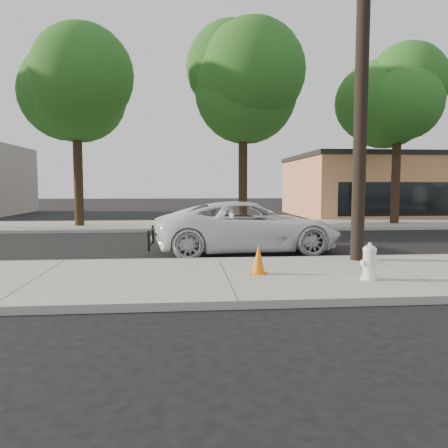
{
  "coord_description": "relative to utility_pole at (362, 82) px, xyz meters",
  "views": [
    {
      "loc": [
        -0.89,
        -13.63,
        2.08
      ],
      "look_at": [
        0.23,
        -1.37,
        1.0
      ],
      "focal_mm": 35.0,
      "sensor_mm": 36.0,
      "label": 1
    }
  ],
  "objects": [
    {
      "name": "police_cruiser",
      "position": [
        -2.52,
        2.5,
        -3.9
      ],
      "size": [
        5.98,
        3.21,
        1.6
      ],
      "primitive_type": "imported",
      "rotation": [
        0.0,
        0.0,
        1.67
      ],
      "color": "white",
      "rests_on": "ground"
    },
    {
      "name": "ground",
      "position": [
        -3.6,
        2.7,
        -4.7
      ],
      "size": [
        120.0,
        120.0,
        0.0
      ],
      "primitive_type": "plane",
      "color": "black",
      "rests_on": "ground"
    },
    {
      "name": "tree_c",
      "position": [
        -1.38,
        10.34,
        2.21
      ],
      "size": [
        4.96,
        4.8,
        9.55
      ],
      "color": "black",
      "rests_on": "far_sidewalk"
    },
    {
      "name": "tree_b",
      "position": [
        -9.41,
        10.76,
        1.45
      ],
      "size": [
        4.34,
        4.2,
        8.45
      ],
      "color": "black",
      "rests_on": "far_sidewalk"
    },
    {
      "name": "near_sidewalk",
      "position": [
        -3.6,
        -1.6,
        -4.62
      ],
      "size": [
        90.0,
        4.4,
        0.15
      ],
      "primitive_type": "cube",
      "color": "gray",
      "rests_on": "ground"
    },
    {
      "name": "tree_d",
      "position": [
        6.6,
        10.65,
        1.67
      ],
      "size": [
        4.5,
        4.35,
        8.75
      ],
      "color": "black",
      "rests_on": "far_sidewalk"
    },
    {
      "name": "fire_hydrant",
      "position": [
        -0.7,
        -2.37,
        -4.2
      ],
      "size": [
        0.39,
        0.35,
        0.72
      ],
      "rotation": [
        0.0,
        0.0,
        0.23
      ],
      "color": "white",
      "rests_on": "near_sidewalk"
    },
    {
      "name": "curb_near",
      "position": [
        -3.6,
        0.6,
        -4.62
      ],
      "size": [
        90.0,
        0.12,
        0.16
      ],
      "primitive_type": "cube",
      "color": "#9E9B93",
      "rests_on": "ground"
    },
    {
      "name": "building_main",
      "position": [
        12.4,
        18.7,
        -2.7
      ],
      "size": [
        18.0,
        10.0,
        4.0
      ],
      "primitive_type": "cube",
      "color": "#C57C52",
      "rests_on": "ground"
    },
    {
      "name": "traffic_cone",
      "position": [
        -2.88,
        -1.58,
        -4.23
      ],
      "size": [
        0.45,
        0.45,
        0.66
      ],
      "rotation": [
        0.0,
        0.0,
        -0.43
      ],
      "color": "orange",
      "rests_on": "near_sidewalk"
    },
    {
      "name": "utility_pole",
      "position": [
        0.0,
        0.0,
        0.0
      ],
      "size": [
        1.4,
        0.34,
        9.0
      ],
      "color": "black",
      "rests_on": "near_sidewalk"
    },
    {
      "name": "far_sidewalk",
      "position": [
        -3.6,
        11.2,
        -4.62
      ],
      "size": [
        90.0,
        5.0,
        0.15
      ],
      "primitive_type": "cube",
      "color": "gray",
      "rests_on": "ground"
    }
  ]
}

